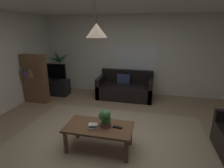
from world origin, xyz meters
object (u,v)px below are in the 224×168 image
at_px(book_on_table_1, 93,126).
at_px(remote_on_table_0, 118,127).
at_px(coffee_table, 99,130).
at_px(book_on_table_0, 93,128).
at_px(couch_under_window, 125,89).
at_px(tv_stand, 55,87).
at_px(tv, 53,72).
at_px(book_on_table_2, 93,125).
at_px(potted_palm_corner, 61,74).
at_px(pendant_lamp, 97,30).
at_px(bookshelf_corner, 35,79).
at_px(potted_plant_on_table, 105,118).

xyz_separation_m(book_on_table_1, remote_on_table_0, (0.40, 0.10, -0.03)).
distance_m(coffee_table, book_on_table_0, 0.14).
xyz_separation_m(couch_under_window, tv_stand, (-2.28, -0.25, -0.02)).
xyz_separation_m(couch_under_window, remote_on_table_0, (0.29, -2.64, 0.19)).
relative_size(book_on_table_0, tv, 0.18).
xyz_separation_m(couch_under_window, book_on_table_2, (-0.11, -2.74, 0.25)).
bearing_deg(potted_palm_corner, pendant_lamp, -51.45).
relative_size(tv, bookshelf_corner, 0.61).
xyz_separation_m(potted_plant_on_table, tv_stand, (-2.36, 2.39, -0.38)).
height_order(coffee_table, book_on_table_2, book_on_table_2).
height_order(couch_under_window, pendant_lamp, pendant_lamp).
height_order(remote_on_table_0, potted_plant_on_table, potted_plant_on_table).
xyz_separation_m(remote_on_table_0, potted_palm_corner, (-2.59, 2.82, 0.12)).
relative_size(book_on_table_1, remote_on_table_0, 0.70).
height_order(coffee_table, pendant_lamp, pendant_lamp).
bearing_deg(potted_plant_on_table, potted_palm_corner, 129.98).
xyz_separation_m(book_on_table_2, potted_plant_on_table, (0.19, 0.09, 0.11)).
height_order(book_on_table_2, pendant_lamp, pendant_lamp).
bearing_deg(bookshelf_corner, potted_plant_on_table, -33.39).
height_order(coffee_table, potted_plant_on_table, potted_plant_on_table).
relative_size(book_on_table_1, tv_stand, 0.12).
xyz_separation_m(tv, pendant_lamp, (2.24, -2.37, 1.27)).
height_order(potted_plant_on_table, pendant_lamp, pendant_lamp).
bearing_deg(book_on_table_0, bookshelf_corner, 143.11).
xyz_separation_m(coffee_table, book_on_table_1, (-0.07, -0.09, 0.11)).
height_order(coffee_table, tv_stand, tv_stand).
xyz_separation_m(book_on_table_2, tv, (-2.17, 2.46, 0.25)).
xyz_separation_m(potted_plant_on_table, tv, (-2.36, 2.37, 0.15)).
relative_size(book_on_table_2, potted_palm_corner, 0.11).
relative_size(coffee_table, tv, 1.37).
bearing_deg(tv, couch_under_window, 6.91).
height_order(bookshelf_corner, pendant_lamp, pendant_lamp).
relative_size(couch_under_window, potted_palm_corner, 1.20).
height_order(tv_stand, tv, tv).
xyz_separation_m(book_on_table_1, tv_stand, (-2.17, 2.48, -0.24)).
height_order(potted_palm_corner, pendant_lamp, pendant_lamp).
bearing_deg(potted_plant_on_table, bookshelf_corner, 146.61).
bearing_deg(couch_under_window, book_on_table_0, -92.15).
bearing_deg(pendant_lamp, book_on_table_0, -126.43).
bearing_deg(tv_stand, tv, -90.00).
relative_size(book_on_table_2, tv, 0.18).
bearing_deg(tv, potted_palm_corner, 91.72).
xyz_separation_m(tv, potted_palm_corner, (-0.01, 0.46, -0.18)).
relative_size(coffee_table, bookshelf_corner, 0.83).
bearing_deg(book_on_table_2, remote_on_table_0, 14.36).
distance_m(book_on_table_1, bookshelf_corner, 2.96).
height_order(book_on_table_2, potted_palm_corner, potted_palm_corner).
distance_m(potted_plant_on_table, tv, 3.35).
bearing_deg(couch_under_window, tv, -173.09).
bearing_deg(book_on_table_1, book_on_table_2, -156.68).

